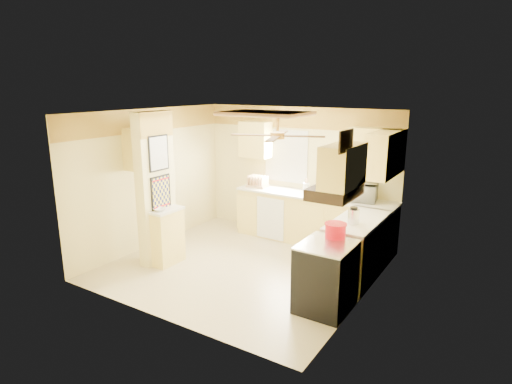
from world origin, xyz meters
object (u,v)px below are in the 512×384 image
Objects in this scene: kettle at (353,216)px; microwave at (360,192)px; stove at (326,276)px; dutch_oven at (336,230)px; bowl at (160,210)px.

microwave is at bearing 104.74° from kettle.
dutch_oven is (-0.00, 0.28, 0.56)m from stove.
microwave is 2.93× the size of bowl.
dutch_oven is (0.31, -1.89, -0.08)m from microwave.
kettle is at bearing 88.48° from stove.
stove is 4.83× the size of bowl.
dutch_oven is at bearing 90.99° from stove.
microwave reaches higher than kettle.
microwave reaches higher than dutch_oven.
dutch_oven is at bearing -92.67° from kettle.
stove is 1.65× the size of microwave.
kettle is at bearing 96.02° from microwave.
kettle is at bearing 19.81° from bowl.
stove is 0.62m from dutch_oven.
kettle reaches higher than stove.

